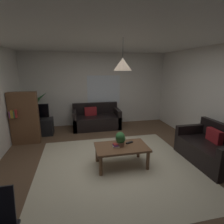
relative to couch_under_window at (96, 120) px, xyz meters
The scene contains 19 objects.
floor 2.37m from the couch_under_window, 87.53° to the right, with size 4.96×5.63×0.02m, color brown.
rug 2.57m from the couch_under_window, 87.73° to the right, with size 3.22×3.10×0.01m, color beige.
wall_back 1.10m from the couch_under_window, 78.37° to the left, with size 5.08×0.06×2.52m, color silver.
wall_right 3.65m from the couch_under_window, 42.02° to the right, with size 0.06×5.63×2.52m, color silver.
ceiling 3.26m from the couch_under_window, 87.53° to the right, with size 4.96×5.63×0.02m, color white.
window_pane 1.13m from the couch_under_window, 53.10° to the left, with size 1.17×0.01×0.99m, color white.
couch_under_window is the anchor object (origin of this frame).
couch_right_side 3.50m from the couch_under_window, 52.70° to the right, with size 0.80×1.40×0.82m.
coffee_table 2.52m from the couch_under_window, 85.43° to the right, with size 1.07×0.65×0.43m.
book_on_table_0 2.52m from the couch_under_window, 88.06° to the right, with size 0.14×0.12×0.03m, color beige.
book_on_table_1 2.53m from the couch_under_window, 88.03° to the right, with size 0.12×0.12×0.03m, color #72387F.
book_on_table_2 2.53m from the couch_under_window, 87.91° to the right, with size 0.13×0.09×0.02m, color #B22D2D.
remote_on_table_0 2.44m from the couch_under_window, 80.38° to the right, with size 0.05×0.16×0.02m, color black.
potted_plant_on_table 2.51m from the couch_under_window, 85.80° to the right, with size 0.21×0.22×0.30m.
tv_stand 1.85m from the couch_under_window, behind, with size 0.90×0.44×0.50m, color black.
tv 1.91m from the couch_under_window, behind, with size 0.73×0.16×0.46m.
potted_palm_corner 1.96m from the couch_under_window, behind, with size 0.82×0.84×1.28m.
bookshelf_corner 2.23m from the couch_under_window, 156.73° to the right, with size 0.70×0.31×1.40m.
pendant_lamp 3.09m from the couch_under_window, 85.43° to the right, with size 0.34×0.34×0.57m.
Camera 1 is at (-0.80, -3.37, 1.98)m, focal length 28.24 mm.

